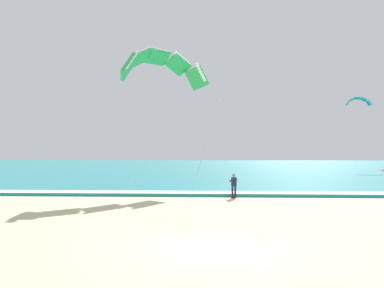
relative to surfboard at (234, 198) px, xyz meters
name	(u,v)px	position (x,y,z in m)	size (l,w,h in m)	color
ground_plane	(220,250)	(-1.28, -14.26, -0.03)	(200.00, 200.00, 0.00)	beige
sea	(212,166)	(-1.28, 60.54, 0.07)	(200.00, 120.00, 0.20)	teal
surf_foam	(215,193)	(-1.28, 1.54, 0.19)	(200.00, 1.90, 0.04)	white
surfboard	(234,198)	(0.00, 0.00, 0.00)	(0.64, 1.45, 0.09)	#E04C38
kitesurfer	(234,184)	(0.00, 0.02, 0.91)	(0.57, 0.57, 1.69)	#191E38
kite_primary	(162,64)	(-5.81, 6.31, 10.72)	(8.90, 8.76, 10.91)	green
kite_distant	(358,100)	(22.77, 38.46, 11.74)	(4.32, 1.17, 1.55)	teal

